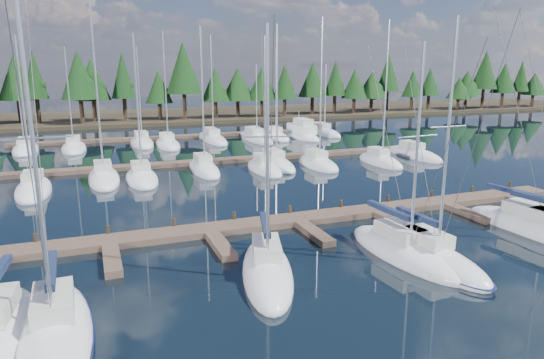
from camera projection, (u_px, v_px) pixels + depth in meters
name	position (u px, v px, depth m)	size (l,w,h in m)	color
ground	(243.00, 183.00, 43.74)	(260.00, 260.00, 0.00)	black
far_shore	(154.00, 116.00, 98.28)	(220.00, 30.00, 0.60)	#31291B
main_dock	(299.00, 222.00, 32.19)	(44.00, 6.13, 0.90)	brown
back_docks	(197.00, 147.00, 61.52)	(50.00, 21.80, 0.40)	brown
front_sailboat_1	(55.00, 331.00, 18.84)	(3.10, 9.56, 14.40)	silver
front_sailboat_2	(267.00, 270.00, 24.42)	(4.79, 8.93, 12.99)	silver
front_sailboat_3	(404.00, 251.00, 26.97)	(3.50, 9.08, 12.34)	silver
front_sailboat_4	(432.00, 258.00, 25.99)	(3.02, 8.41, 13.47)	silver
front_sailboat_5	(535.00, 227.00, 30.98)	(4.30, 10.15, 14.98)	silver
back_sailboat_rows	(207.00, 153.00, 57.45)	(46.90, 33.11, 16.54)	silver
motor_yacht_right	(302.00, 134.00, 70.92)	(3.59, 9.56, 4.72)	silver
tree_line	(131.00, 83.00, 86.06)	(184.29, 11.73, 13.98)	black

